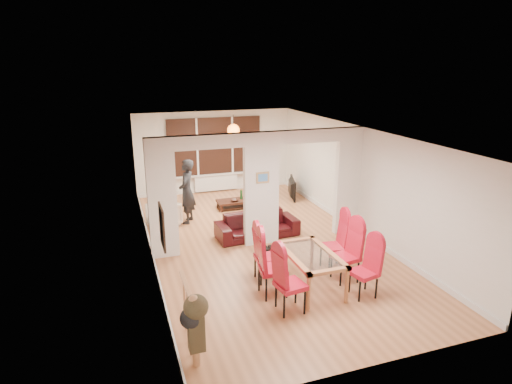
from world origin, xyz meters
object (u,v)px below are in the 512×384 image
television (289,188)px  person (187,192)px  dining_chair_lb (273,265)px  dining_chair_lc (267,254)px  bowl (235,200)px  sofa (257,225)px  armchair (164,215)px  dining_chair_ra (364,269)px  dining_table (310,271)px  dining_chair_la (291,280)px  coffee_table (236,204)px  bottle (241,194)px  dining_chair_rb (346,253)px  dining_chair_rc (334,243)px

television → person: bearing=125.3°
dining_chair_lb → dining_chair_lc: dining_chair_lb is taller
dining_chair_lb → bowl: (0.64, 4.74, -0.31)m
sofa → armchair: 2.48m
person → television: size_ratio=1.57×
dining_chair_ra → dining_table: bearing=130.6°
dining_chair_la → coffee_table: bearing=74.6°
dining_table → armchair: dining_table is taller
dining_chair_ra → bottle: (-0.63, 5.45, -0.14)m
dining_chair_lb → dining_chair_lc: 0.56m
dining_chair_la → dining_chair_lb: size_ratio=0.95×
dining_chair_lc → armchair: 3.83m
dining_chair_lc → dining_chair_rb: 1.50m
person → dining_chair_lc: bearing=37.9°
dining_chair_ra → bowl: bearing=85.9°
dining_table → dining_chair_ra: (0.77, -0.56, 0.18)m
dining_chair_rc → coffee_table: dining_chair_rc is taller
sofa → person: size_ratio=1.17×
dining_chair_rb → dining_chair_lc: bearing=151.9°
bottle → coffee_table: bearing=-165.9°
dining_chair_rb → armchair: 4.97m
dining_chair_rc → coffee_table: bearing=107.6°
dining_chair_rb → person: bearing=110.3°
dining_chair_rc → dining_table: bearing=-138.5°
dining_chair_rb → sofa: size_ratio=0.57×
dining_chair_lc → coffee_table: 4.37m
dining_chair_rb → person: (-2.30, 4.09, 0.28)m
dining_chair_ra → person: bearing=102.7°
dining_table → bowl: (-0.10, 4.74, -0.07)m
dining_chair_lb → armchair: size_ratio=1.71×
dining_chair_lb → television: (2.57, 5.29, -0.28)m
dining_chair_ra → bottle: 5.49m
dining_chair_la → dining_chair_ra: 1.43m
coffee_table → dining_table: bearing=-89.6°
person → bowl: bearing=136.4°
dining_chair_lb → armchair: dining_chair_lb is taller
bowl → person: bearing=-157.8°
dining_table → dining_chair_ra: size_ratio=1.41×
sofa → television: size_ratio=1.83×
television → dining_chair_rb: bearing=-174.9°
dining_chair_lc → person: (-0.88, 3.60, 0.30)m
armchair → bowl: (2.07, 0.68, -0.04)m
bottle → dining_chair_lc: bearing=-100.5°
dining_chair_la → sofa: dining_chair_la is taller
dining_chair_rc → dining_chair_la: bearing=-134.7°
dining_chair_lb → dining_chair_la: bearing=-74.0°
bowl → dining_chair_rb: bearing=-79.6°
dining_chair_rb → sofa: 2.76m
dining_table → coffee_table: bearing=90.4°
dining_chair_rb → sofa: bearing=99.8°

